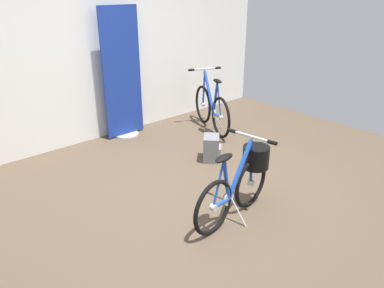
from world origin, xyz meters
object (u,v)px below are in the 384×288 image
display_bike_left (212,108)px  folding_bike_foreground (242,178)px  floor_banner_stand (123,80)px  backpack_on_floor (212,148)px

display_bike_left → folding_bike_foreground: bearing=-127.7°
display_bike_left → floor_banner_stand: bearing=148.8°
folding_bike_foreground → display_bike_left: (1.42, 1.84, -0.04)m
folding_bike_foreground → display_bike_left: display_bike_left is taller
display_bike_left → backpack_on_floor: size_ratio=3.66×
display_bike_left → backpack_on_floor: (-0.77, -0.79, -0.19)m
folding_bike_foreground → floor_banner_stand: bearing=83.1°
backpack_on_floor → display_bike_left: bearing=45.6°
floor_banner_stand → folding_bike_foreground: size_ratio=1.64×
folding_bike_foreground → backpack_on_floor: size_ratio=3.35×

